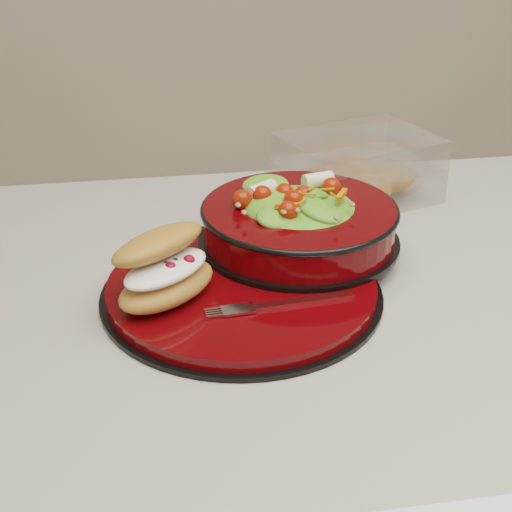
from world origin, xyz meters
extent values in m
cube|color=#A7A299|center=(0.00, 0.00, 0.88)|extent=(1.24, 0.74, 0.04)
cylinder|color=black|center=(-0.21, -0.02, 0.90)|extent=(0.32, 0.32, 0.01)
cylinder|color=#4C0203|center=(-0.21, -0.02, 0.91)|extent=(0.31, 0.31, 0.01)
torus|color=black|center=(-0.20, -0.03, 0.92)|extent=(0.17, 0.17, 0.01)
cylinder|color=black|center=(-0.12, 0.07, 0.92)|extent=(0.25, 0.25, 0.01)
cylinder|color=#4C0203|center=(-0.12, 0.07, 0.95)|extent=(0.24, 0.24, 0.04)
torus|color=black|center=(-0.12, 0.07, 0.97)|extent=(0.25, 0.25, 0.01)
ellipsoid|color=#438124|center=(-0.12, 0.07, 0.97)|extent=(0.20, 0.20, 0.08)
sphere|color=#B01A07|center=(-0.07, 0.07, 1.01)|extent=(0.02, 0.02, 0.02)
sphere|color=#B01A07|center=(-0.09, 0.11, 1.01)|extent=(0.02, 0.02, 0.02)
sphere|color=#B01A07|center=(-0.13, 0.12, 1.01)|extent=(0.02, 0.02, 0.02)
sphere|color=#B01A07|center=(-0.16, 0.09, 1.01)|extent=(0.02, 0.02, 0.02)
sphere|color=#B01A07|center=(-0.16, 0.05, 1.01)|extent=(0.02, 0.02, 0.02)
sphere|color=#B01A07|center=(-0.13, 0.02, 1.01)|extent=(0.02, 0.02, 0.02)
sphere|color=#B01A07|center=(-0.09, 0.03, 1.01)|extent=(0.02, 0.02, 0.02)
cylinder|color=silver|center=(-0.09, 0.11, 1.01)|extent=(0.04, 0.04, 0.02)
cylinder|color=silver|center=(-0.16, 0.09, 1.01)|extent=(0.04, 0.04, 0.02)
cube|color=orange|center=(-0.14, 0.03, 1.01)|extent=(0.03, 0.03, 0.01)
cube|color=orange|center=(-0.07, 0.06, 1.01)|extent=(0.03, 0.02, 0.01)
ellipsoid|color=#BA7638|center=(-0.29, -0.04, 0.94)|extent=(0.14, 0.13, 0.03)
ellipsoid|color=white|center=(-0.29, -0.04, 0.96)|extent=(0.12, 0.11, 0.02)
ellipsoid|color=#BA7638|center=(-0.29, -0.03, 0.98)|extent=(0.13, 0.12, 0.03)
sphere|color=#AB0C21|center=(-0.31, -0.04, 0.96)|extent=(0.01, 0.01, 0.01)
sphere|color=#AB0C21|center=(-0.29, -0.05, 0.96)|extent=(0.01, 0.01, 0.01)
sphere|color=#AB0C21|center=(-0.27, -0.04, 0.96)|extent=(0.01, 0.01, 0.01)
sphere|color=#191947|center=(-0.30, -0.04, 0.96)|extent=(0.01, 0.01, 0.01)
sphere|color=#191947|center=(-0.28, -0.04, 0.96)|extent=(0.01, 0.01, 0.01)
sphere|color=#191947|center=(-0.29, -0.05, 0.96)|extent=(0.01, 0.01, 0.01)
cube|color=silver|center=(-0.15, -0.07, 0.92)|extent=(0.12, 0.02, 0.00)
cube|color=silver|center=(-0.22, -0.08, 0.92)|extent=(0.04, 0.02, 0.00)
cube|color=white|center=(0.01, 0.24, 0.93)|extent=(0.25, 0.21, 0.05)
cube|color=white|center=(0.01, 0.24, 0.97)|extent=(0.25, 0.21, 0.04)
ellipsoid|color=#BA7638|center=(-0.04, 0.24, 0.93)|extent=(0.08, 0.07, 0.04)
ellipsoid|color=#BA7638|center=(0.05, 0.24, 0.93)|extent=(0.08, 0.07, 0.04)
ellipsoid|color=#BA7638|center=(0.01, 0.28, 0.93)|extent=(0.08, 0.07, 0.04)
ellipsoid|color=#BA7638|center=(0.01, 0.20, 0.93)|extent=(0.08, 0.07, 0.04)
camera|label=1|loc=(-0.30, -0.72, 1.33)|focal=50.00mm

